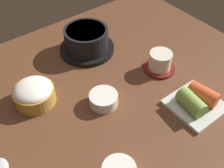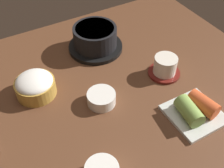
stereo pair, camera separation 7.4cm
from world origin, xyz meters
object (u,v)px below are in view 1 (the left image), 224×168
at_px(banchan_cup_center, 104,99).
at_px(kimchi_plate, 197,101).
at_px(stone_pot, 87,40).
at_px(rice_bowl, 34,93).
at_px(tea_cup_with_saucer, 160,62).

bearing_deg(banchan_cup_center, kimchi_plate, -39.86).
xyz_separation_m(stone_pot, banchan_cup_center, (-0.09, -0.22, -0.02)).
xyz_separation_m(stone_pot, rice_bowl, (-0.23, -0.10, -0.01)).
xyz_separation_m(tea_cup_with_saucer, kimchi_plate, (-0.03, -0.16, -0.01)).
bearing_deg(stone_pot, kimchi_plate, -76.10).
distance_m(tea_cup_with_saucer, banchan_cup_center, 0.21).
xyz_separation_m(stone_pot, tea_cup_with_saucer, (0.12, -0.21, -0.01)).
xyz_separation_m(rice_bowl, kimchi_plate, (0.32, -0.27, -0.01)).
relative_size(rice_bowl, tea_cup_with_saucer, 1.15).
bearing_deg(kimchi_plate, rice_bowl, 139.97).
height_order(rice_bowl, banchan_cup_center, rice_bowl).
bearing_deg(rice_bowl, stone_pot, 23.26).
xyz_separation_m(rice_bowl, tea_cup_with_saucer, (0.35, -0.11, -0.00)).
bearing_deg(banchan_cup_center, tea_cup_with_saucer, 2.56).
relative_size(stone_pot, banchan_cup_center, 2.30).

